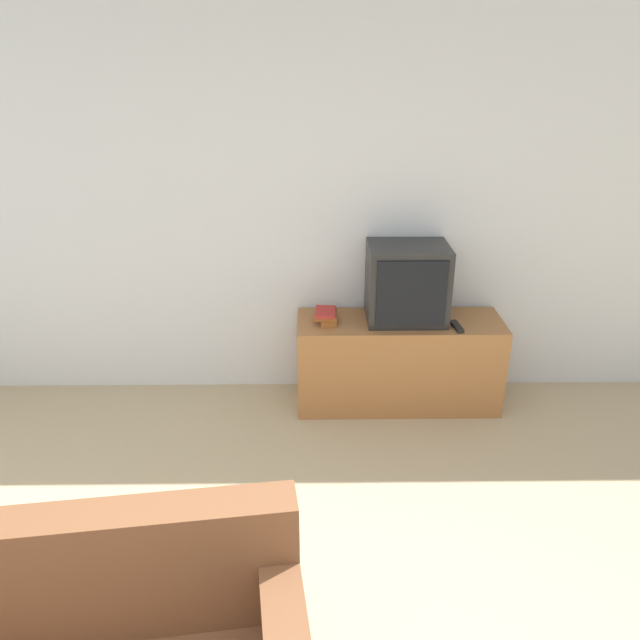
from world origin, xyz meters
TOP-DOWN VIEW (x-y plane):
  - wall_back at (0.00, 3.03)m, footprint 9.00×0.06m
  - tv_stand at (0.74, 2.74)m, footprint 1.39×0.47m
  - television at (0.78, 2.78)m, footprint 0.53×0.41m
  - book_stack at (0.24, 2.74)m, footprint 0.16×0.22m
  - remote_on_stand at (1.10, 2.62)m, footprint 0.06×0.17m

SIDE VIEW (x-z plane):
  - tv_stand at x=0.74m, z-range 0.00..0.63m
  - remote_on_stand at x=1.10m, z-range 0.63..0.65m
  - book_stack at x=0.24m, z-range 0.63..0.71m
  - television at x=0.78m, z-range 0.63..1.14m
  - wall_back at x=0.00m, z-range 0.00..2.60m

